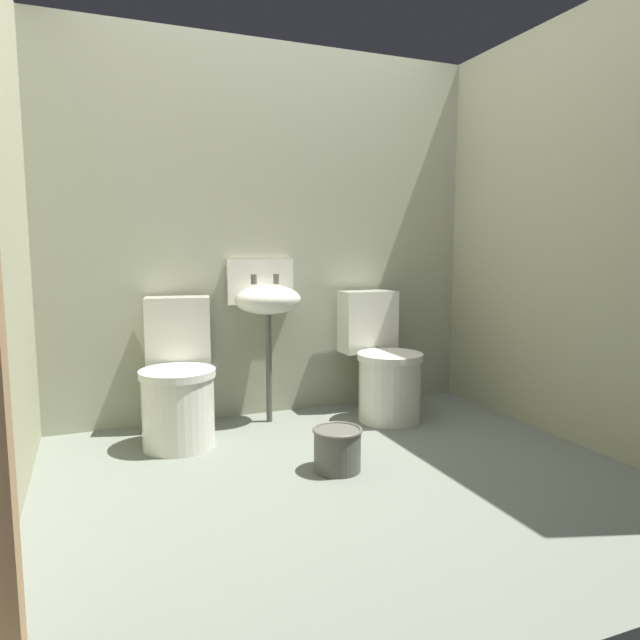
{
  "coord_description": "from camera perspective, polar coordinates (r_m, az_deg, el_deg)",
  "views": [
    {
      "loc": [
        -1.05,
        -2.36,
        1.06
      ],
      "look_at": [
        0.0,
        0.28,
        0.7
      ],
      "focal_mm": 32.12,
      "sensor_mm": 36.0,
      "label": 1
    }
  ],
  "objects": [
    {
      "name": "toilet_left",
      "position": [
        3.23,
        -13.94,
        -6.2
      ],
      "size": [
        0.48,
        0.65,
        0.78
      ],
      "rotation": [
        0.0,
        0.0,
        2.97
      ],
      "color": "silver",
      "rests_on": "ground"
    },
    {
      "name": "toilet_right",
      "position": [
        3.61,
        6.28,
        -4.61
      ],
      "size": [
        0.41,
        0.6,
        0.78
      ],
      "rotation": [
        0.0,
        0.0,
        3.16
      ],
      "color": "silver",
      "rests_on": "ground"
    },
    {
      "name": "bucket",
      "position": [
        2.8,
        1.83,
        -12.66
      ],
      "size": [
        0.24,
        0.24,
        0.21
      ],
      "color": "#525147",
      "rests_on": "ground"
    },
    {
      "name": "wall_right",
      "position": [
        3.48,
        23.51,
        8.16
      ],
      "size": [
        0.1,
        2.42,
        2.3
      ],
      "primitive_type": "cube",
      "color": "#999C7C",
      "rests_on": "ground"
    },
    {
      "name": "wall_back",
      "position": [
        3.67,
        -5.17,
        8.65
      ],
      "size": [
        3.11,
        0.1,
        2.3
      ],
      "primitive_type": "cube",
      "color": "#999D82",
      "rests_on": "ground"
    },
    {
      "name": "sink",
      "position": [
        3.46,
        -5.32,
        2.14
      ],
      "size": [
        0.42,
        0.35,
        0.99
      ],
      "color": "#525147",
      "rests_on": "ground"
    },
    {
      "name": "ground_plane",
      "position": [
        2.81,
        2.18,
        -15.85
      ],
      "size": [
        3.11,
        2.62,
        0.08
      ],
      "primitive_type": "cube",
      "color": "slate"
    }
  ]
}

